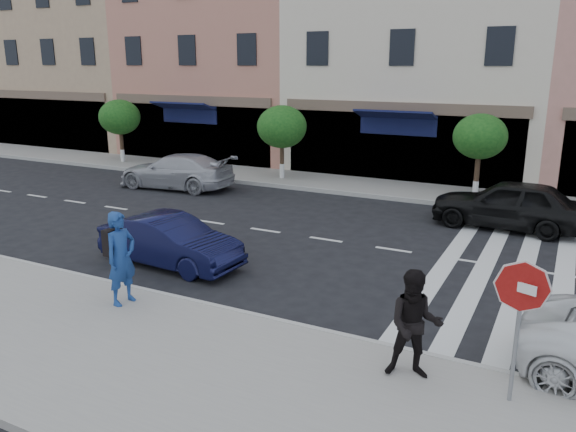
# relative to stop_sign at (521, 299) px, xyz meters

# --- Properties ---
(ground) EXTENTS (120.00, 120.00, 0.00)m
(ground) POSITION_rel_stop_sign_xyz_m (-5.63, 2.32, -1.74)
(ground) COLOR black
(ground) RESTS_ON ground
(sidewalk_near) EXTENTS (60.00, 4.50, 0.15)m
(sidewalk_near) POSITION_rel_stop_sign_xyz_m (-5.63, -1.43, -1.67)
(sidewalk_near) COLOR gray
(sidewalk_near) RESTS_ON ground
(sidewalk_far) EXTENTS (60.00, 3.00, 0.15)m
(sidewalk_far) POSITION_rel_stop_sign_xyz_m (-5.63, 13.32, -1.67)
(sidewalk_far) COLOR gray
(sidewalk_far) RESTS_ON ground
(building_west_far) EXTENTS (12.00, 9.00, 12.00)m
(building_west_far) POSITION_rel_stop_sign_xyz_m (-27.63, 19.32, 4.26)
(building_west_far) COLOR tan
(building_west_far) RESTS_ON ground
(building_west_mid) EXTENTS (10.00, 9.00, 14.00)m
(building_west_mid) POSITION_rel_stop_sign_xyz_m (-16.63, 19.32, 5.26)
(building_west_mid) COLOR tan
(building_west_mid) RESTS_ON ground
(building_centre) EXTENTS (11.00, 9.00, 11.00)m
(building_centre) POSITION_rel_stop_sign_xyz_m (-6.13, 19.32, 3.76)
(building_centre) COLOR beige
(building_centre) RESTS_ON ground
(street_tree_wa) EXTENTS (2.00, 2.00, 3.05)m
(street_tree_wa) POSITION_rel_stop_sign_xyz_m (-19.63, 13.12, 0.59)
(street_tree_wa) COLOR #473323
(street_tree_wa) RESTS_ON sidewalk_far
(street_tree_wb) EXTENTS (2.10, 2.10, 3.06)m
(street_tree_wb) POSITION_rel_stop_sign_xyz_m (-10.63, 13.12, 0.56)
(street_tree_wb) COLOR #473323
(street_tree_wb) RESTS_ON sidewalk_far
(street_tree_c) EXTENTS (1.90, 1.90, 3.04)m
(street_tree_c) POSITION_rel_stop_sign_xyz_m (-2.63, 13.12, 0.61)
(street_tree_c) COLOR #473323
(street_tree_c) RESTS_ON sidewalk_far
(stop_sign) EXTENTS (0.72, 0.30, 2.16)m
(stop_sign) POSITION_rel_stop_sign_xyz_m (0.00, 0.00, 0.00)
(stop_sign) COLOR gray
(stop_sign) RESTS_ON sidewalk_near
(photographer) EXTENTS (0.53, 0.75, 1.92)m
(photographer) POSITION_rel_stop_sign_xyz_m (-7.44, 0.09, -0.63)
(photographer) COLOR navy
(photographer) RESTS_ON sidewalk_near
(walker) EXTENTS (1.01, 0.88, 1.75)m
(walker) POSITION_rel_stop_sign_xyz_m (-1.44, 0.02, -0.72)
(walker) COLOR black
(walker) RESTS_ON sidewalk_near
(car_near_mid) EXTENTS (3.87, 1.57, 1.25)m
(car_near_mid) POSITION_rel_stop_sign_xyz_m (-8.25, 2.62, -1.12)
(car_near_mid) COLOR black
(car_near_mid) RESTS_ON ground
(car_far_left) EXTENTS (4.94, 2.34, 1.39)m
(car_far_left) POSITION_rel_stop_sign_xyz_m (-13.78, 9.92, -1.05)
(car_far_left) COLOR #AAAAAF
(car_far_left) RESTS_ON ground
(car_far_mid) EXTENTS (4.58, 2.04, 1.53)m
(car_far_mid) POSITION_rel_stop_sign_xyz_m (-1.16, 9.92, -0.98)
(car_far_mid) COLOR black
(car_far_mid) RESTS_ON ground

